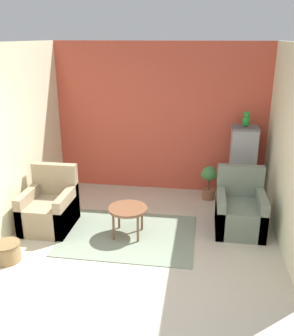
% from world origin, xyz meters
% --- Properties ---
extents(ground_plane, '(20.00, 20.00, 0.00)m').
position_xyz_m(ground_plane, '(0.00, 0.00, 0.00)').
color(ground_plane, beige).
rests_on(ground_plane, ground).
extents(wall_back_accent, '(4.07, 0.06, 2.78)m').
position_xyz_m(wall_back_accent, '(0.00, 3.23, 1.39)').
color(wall_back_accent, '#C64C38').
rests_on(wall_back_accent, ground_plane).
extents(wall_left, '(0.06, 3.20, 2.78)m').
position_xyz_m(wall_left, '(-2.01, 1.60, 1.39)').
color(wall_left, beige).
rests_on(wall_left, ground_plane).
extents(wall_right, '(0.06, 3.20, 2.78)m').
position_xyz_m(wall_right, '(2.01, 1.60, 1.39)').
color(wall_right, beige).
rests_on(wall_right, ground_plane).
extents(area_rug, '(1.99, 1.50, 0.01)m').
position_xyz_m(area_rug, '(-0.23, 1.25, 0.01)').
color(area_rug, gray).
rests_on(area_rug, ground_plane).
extents(coffee_table, '(0.58, 0.58, 0.46)m').
position_xyz_m(coffee_table, '(-0.23, 1.25, 0.41)').
color(coffee_table, brown).
rests_on(coffee_table, ground_plane).
extents(armchair_left, '(0.72, 0.83, 0.95)m').
position_xyz_m(armchair_left, '(-1.50, 1.35, 0.30)').
color(armchair_left, '#9E896B').
rests_on(armchair_left, ground_plane).
extents(armchair_right, '(0.72, 0.83, 0.95)m').
position_xyz_m(armchair_right, '(1.43, 1.71, 0.30)').
color(armchair_right, slate).
rests_on(armchair_right, ground_plane).
extents(birdcage, '(0.54, 0.54, 1.38)m').
position_xyz_m(birdcage, '(1.53, 2.80, 0.67)').
color(birdcage, slate).
rests_on(birdcage, ground_plane).
extents(parrot, '(0.13, 0.23, 0.28)m').
position_xyz_m(parrot, '(1.53, 2.80, 1.51)').
color(parrot, '#1E842D').
rests_on(parrot, birdcage).
extents(potted_plant, '(0.29, 0.27, 0.63)m').
position_xyz_m(potted_plant, '(0.96, 2.81, 0.38)').
color(potted_plant, brown).
rests_on(potted_plant, ground_plane).
extents(wicker_basket, '(0.36, 0.36, 0.26)m').
position_xyz_m(wicker_basket, '(-1.70, 0.35, 0.14)').
color(wicker_basket, '#A37F51').
rests_on(wicker_basket, ground_plane).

